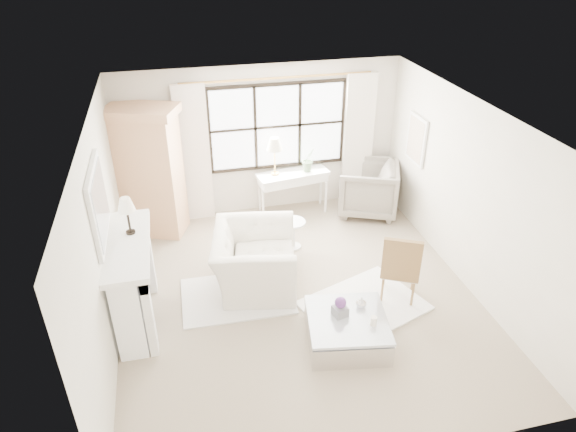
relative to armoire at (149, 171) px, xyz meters
name	(u,v)px	position (x,y,z in m)	size (l,w,h in m)	color
floor	(299,296)	(1.97, -2.37, -1.14)	(5.50, 5.50, 0.00)	tan
ceiling	(301,118)	(1.97, -2.37, 1.56)	(5.50, 5.50, 0.00)	white
wall_back	(261,141)	(1.97, 0.38, 0.21)	(5.00, 5.00, 0.00)	beige
wall_front	(378,368)	(1.97, -5.12, 0.21)	(5.00, 5.00, 0.00)	white
wall_left	(103,239)	(-0.53, -2.37, 0.21)	(5.50, 5.50, 0.00)	beige
wall_right	(469,196)	(4.47, -2.37, 0.21)	(5.50, 5.50, 0.00)	silver
window_pane	(278,126)	(2.27, 0.36, 0.46)	(2.40, 0.02, 1.50)	white
window_frame	(278,127)	(2.27, 0.35, 0.46)	(2.50, 0.04, 1.50)	black
curtain_rod	(278,78)	(2.27, 0.30, 1.33)	(0.04, 0.04, 3.30)	#A67839
curtain_left	(194,155)	(0.77, 0.28, 0.10)	(0.55, 0.10, 2.47)	white
curtain_right	(358,140)	(3.77, 0.28, 0.10)	(0.55, 0.10, 2.47)	silver
fireplace	(131,282)	(-0.30, -2.37, -0.49)	(0.58, 1.66, 1.26)	white
mirror_frame	(98,204)	(-0.50, -2.37, 0.70)	(0.05, 1.15, 0.95)	silver
mirror_glass	(101,204)	(-0.47, -2.37, 0.70)	(0.02, 1.00, 0.80)	silver
art_frame	(416,140)	(4.44, -0.67, 0.41)	(0.04, 0.62, 0.82)	white
art_canvas	(415,140)	(4.42, -0.67, 0.41)	(0.01, 0.52, 0.72)	beige
mantel_lamp	(126,206)	(-0.22, -2.15, 0.51)	(0.22, 0.22, 0.51)	black
armoire	(149,171)	(0.00, 0.00, 0.00)	(1.30, 1.05, 2.24)	tan
console_table	(293,192)	(2.48, 0.09, -0.74)	(1.35, 0.64, 0.80)	white
console_lamp	(275,145)	(2.16, 0.11, 0.22)	(0.28, 0.28, 0.69)	#B3893E
orchid_plant	(309,160)	(2.78, 0.11, -0.12)	(0.24, 0.20, 0.44)	#58754E
side_table	(293,230)	(2.20, -1.10, -0.81)	(0.40, 0.40, 0.51)	silver
rug_left	(237,296)	(1.10, -2.18, -1.13)	(1.58, 1.12, 0.03)	white
rug_right	(364,305)	(2.82, -2.81, -1.12)	(1.59, 1.19, 0.03)	white
club_armchair	(255,260)	(1.41, -1.94, -0.70)	(1.35, 1.18, 0.88)	white
wingback_chair	(368,188)	(3.83, -0.21, -0.66)	(1.02, 1.05, 0.95)	gray
french_chair	(399,280)	(3.35, -2.72, -0.83)	(0.65, 0.65, 1.08)	olive
coffee_table	(347,330)	(2.34, -3.40, -0.96)	(1.15, 1.15, 0.38)	silver
planter_box	(340,311)	(2.27, -3.31, -0.70)	(0.17, 0.17, 0.13)	slate
planter_flowers	(341,302)	(2.27, -3.31, -0.56)	(0.15, 0.15, 0.15)	#5E2F75
pillar_candle	(374,321)	(2.62, -3.58, -0.70)	(0.08, 0.08, 0.12)	white
coffee_vase	(361,302)	(2.59, -3.23, -0.69)	(0.14, 0.14, 0.14)	silver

